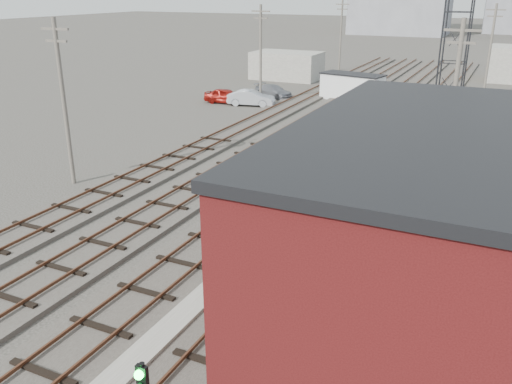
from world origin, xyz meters
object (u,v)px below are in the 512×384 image
Objects in this scene: car_red at (226,96)px; car_silver at (251,98)px; switch_stand at (222,179)px; site_trailer at (352,87)px; car_grey at (274,91)px.

car_silver reaches higher than car_red.
site_trailer is (-0.76, 27.88, 0.70)m from switch_stand.
car_red is at bearing 77.31° from car_silver.
site_trailer reaches higher than car_grey.
car_grey is at bearing -151.90° from site_trailer.
car_silver is at bearing 108.02° from switch_stand.
car_grey is at bearing 103.82° from switch_stand.
site_trailer is 12.49m from car_red.
switch_stand is 0.29× the size of car_grey.
switch_stand is 22.70m from car_silver.
site_trailer reaches higher than switch_stand.
car_silver is (-7.72, -6.83, -0.57)m from site_trailer.
car_red is 0.95× the size of car_grey.
car_silver is at bearing -127.09° from site_trailer.
car_silver is (-8.48, 21.05, 0.14)m from switch_stand.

